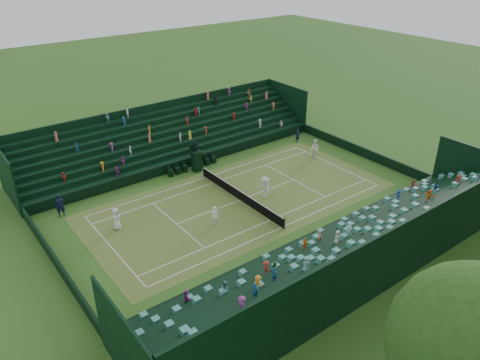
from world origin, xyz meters
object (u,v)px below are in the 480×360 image
(player_near_east, at_px, (215,215))
(player_far_west, at_px, (315,149))
(tennis_net, at_px, (240,195))
(player_far_east, at_px, (265,187))
(umpire_chair, at_px, (196,158))
(player_near_west, at_px, (116,219))

(player_near_east, xyz_separation_m, player_far_west, (-4.34, 15.55, 0.17))
(tennis_net, distance_m, player_far_west, 11.89)
(player_near_east, xyz_separation_m, player_far_east, (-1.04, 6.06, 0.16))
(umpire_chair, distance_m, player_near_east, 10.01)
(tennis_net, xyz_separation_m, player_near_west, (-2.23, -10.44, 0.39))
(tennis_net, bearing_deg, player_far_east, 68.77)
(umpire_chair, xyz_separation_m, player_near_west, (5.03, -10.57, -0.40))
(player_near_west, distance_m, player_far_east, 12.94)
(umpire_chair, height_order, player_near_east, umpire_chair)
(player_far_west, bearing_deg, player_far_east, -54.72)
(player_near_west, relative_size, player_far_east, 0.94)
(tennis_net, distance_m, umpire_chair, 7.31)
(tennis_net, bearing_deg, player_far_west, 102.03)
(tennis_net, relative_size, player_near_west, 6.34)
(player_far_east, bearing_deg, umpire_chair, -161.33)
(player_near_west, bearing_deg, player_far_west, -66.92)
(player_near_west, bearing_deg, umpire_chair, -42.11)
(player_far_west, height_order, player_far_east, player_far_west)
(player_near_east, distance_m, player_far_east, 6.15)
(player_near_west, height_order, player_near_east, player_near_west)
(umpire_chair, bearing_deg, player_near_east, -24.00)
(player_near_west, distance_m, player_far_west, 22.06)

